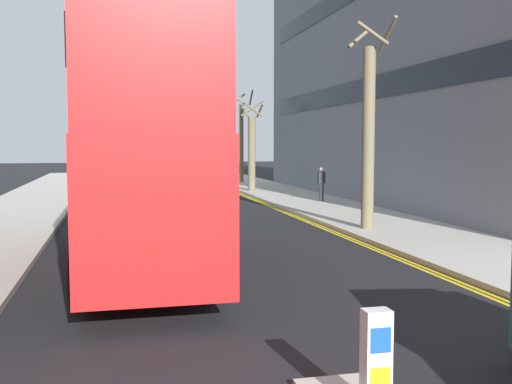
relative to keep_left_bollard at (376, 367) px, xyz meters
name	(u,v)px	position (x,y,z in m)	size (l,w,h in m)	color
sidewalk_right	(397,229)	(6.50, 12.45, -0.54)	(4.00, 80.00, 0.14)	#ADA89E
kerb_line_outer	(363,243)	(4.40, 10.45, -0.60)	(0.10, 56.00, 0.01)	yellow
kerb_line_inner	(358,243)	(4.24, 10.45, -0.60)	(0.10, 56.00, 0.01)	yellow
keep_left_bollard	(376,367)	(0.00, 0.00, 0.00)	(0.36, 0.28, 1.11)	silver
double_decker_bus_away	(140,137)	(-1.98, 8.76, 2.42)	(2.81, 10.81, 5.64)	red
pedestrian_far	(321,183)	(6.93, 21.17, 0.38)	(0.34, 0.22, 1.62)	#2D2D38
street_tree_near	(252,150)	(5.12, 28.09, 1.88)	(1.44, 1.48, 5.31)	#6B6047
street_tree_mid	(369,133)	(5.35, 12.29, 2.61)	(1.35, 1.33, 6.69)	#6B6047
street_tree_far	(242,138)	(6.21, 36.08, 2.62)	(1.56, 1.55, 6.48)	#6B6047
townhouse_terrace_right	(442,61)	(13.50, 21.83, 6.40)	(10.08, 28.00, 14.02)	slate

